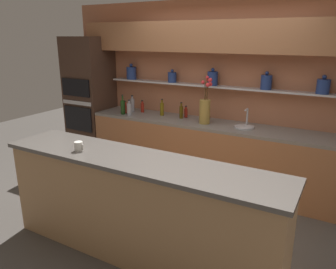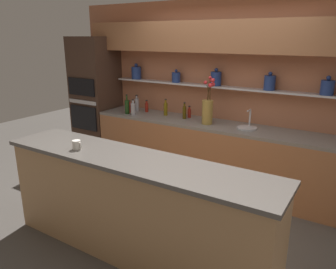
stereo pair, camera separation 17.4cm
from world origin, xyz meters
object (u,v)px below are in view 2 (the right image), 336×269
bottle_sauce_5 (147,107)px  bottle_oil_6 (184,112)px  bottle_oil_0 (166,109)px  bottle_sauce_1 (189,113)px  bottle_spirit_2 (137,104)px  bottle_wine_7 (127,106)px  coffee_mug (77,145)px  bottle_spirit_3 (133,109)px  flower_vase (208,109)px  bottle_sauce_4 (130,107)px  sink_fixture (247,127)px  oven_tower (96,99)px

bottle_sauce_5 → bottle_oil_6: bearing=-4.8°
bottle_oil_0 → bottle_sauce_1: 0.38m
bottle_sauce_5 → bottle_sauce_1: bearing=2.5°
bottle_spirit_2 → bottle_wine_7: bearing=-95.4°
bottle_sauce_5 → coffee_mug: size_ratio=1.90×
bottle_spirit_2 → bottle_spirit_3: bearing=-65.2°
flower_vase → bottle_spirit_3: flower_vase is taller
bottle_sauce_1 → bottle_oil_0: bearing=-169.6°
bottle_sauce_1 → coffee_mug: bearing=-93.1°
bottle_oil_0 → bottle_oil_6: size_ratio=1.05×
bottle_spirit_2 → bottle_sauce_4: 0.15m
bottle_spirit_2 → coffee_mug: bottle_spirit_2 is taller
bottle_sauce_5 → bottle_oil_6: (0.73, -0.06, 0.02)m
sink_fixture → bottle_wine_7: 1.91m
oven_tower → bottle_oil_0: (1.39, 0.07, -0.02)m
flower_vase → bottle_sauce_1: (-0.39, 0.19, -0.14)m
bottle_spirit_2 → bottle_wine_7: (-0.02, -0.22, 0.00)m
bottle_oil_0 → bottle_sauce_1: bearing=10.4°
bottle_sauce_1 → sink_fixture: bearing=-7.9°
bottle_oil_0 → bottle_wine_7: bottle_wine_7 is taller
bottle_sauce_4 → oven_tower: bearing=175.3°
bottle_sauce_1 → bottle_spirit_3: bottle_spirit_3 is taller
flower_vase → coffee_mug: 1.99m
bottle_sauce_4 → bottle_sauce_5: same height
sink_fixture → bottle_spirit_3: 1.78m
flower_vase → bottle_spirit_2: bearing=174.8°
flower_vase → bottle_oil_0: size_ratio=2.57×
bottle_spirit_2 → bottle_oil_6: bearing=-1.4°
bottle_sauce_1 → bottle_sauce_4: (-0.97, -0.21, 0.01)m
flower_vase → bottle_oil_0: 0.79m
flower_vase → bottle_sauce_4: (-1.36, -0.02, -0.13)m
bottle_spirit_2 → coffee_mug: bearing=-68.2°
oven_tower → bottle_wine_7: size_ratio=6.80×
bottle_sauce_5 → bottle_oil_6: 0.74m
oven_tower → sink_fixture: (2.71, 0.01, -0.10)m
bottle_oil_0 → bottle_sauce_5: (-0.39, 0.04, -0.02)m
oven_tower → sink_fixture: oven_tower is taller
coffee_mug → bottle_spirit_2: bearing=111.8°
flower_vase → bottle_sauce_1: size_ratio=3.71×
bottle_sauce_1 → bottle_spirit_2: bearing=-175.6°
oven_tower → bottle_spirit_2: bearing=4.9°
sink_fixture → bottle_spirit_3: sink_fixture is taller
bottle_spirit_2 → coffee_mug: 2.20m
flower_vase → bottle_sauce_4: 1.37m
oven_tower → bottle_oil_6: size_ratio=8.60×
oven_tower → bottle_spirit_3: (0.94, -0.17, -0.03)m
bottle_spirit_3 → coffee_mug: 1.94m
flower_vase → bottle_sauce_5: (-1.16, 0.16, -0.13)m
flower_vase → bottle_spirit_3: 1.22m
oven_tower → bottle_spirit_2: 0.83m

